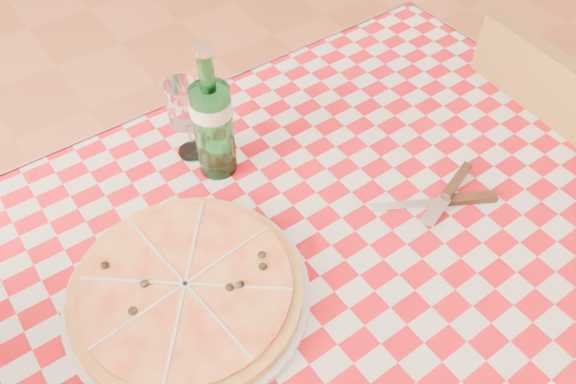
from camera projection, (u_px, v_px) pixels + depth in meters
name	position (u px, v px, depth m)	size (l,w,h in m)	color
dining_table	(316.00, 264.00, 1.03)	(1.20, 0.80, 0.75)	brown
tablecloth	(318.00, 233.00, 0.96)	(1.30, 0.90, 0.01)	#9F0913
chair_near	(538.00, 179.00, 1.37)	(0.44, 0.44, 0.89)	brown
pizza_plate	(186.00, 289.00, 0.85)	(0.38, 0.38, 0.05)	#C78342
water_bottle	(212.00, 113.00, 0.96)	(0.07, 0.07, 0.26)	#1A692D
wine_glass	(187.00, 120.00, 1.02)	(0.06, 0.06, 0.16)	white
cutlery	(445.00, 198.00, 0.99)	(0.24, 0.20, 0.03)	silver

